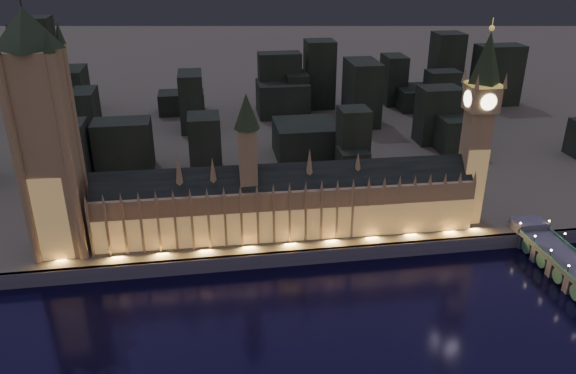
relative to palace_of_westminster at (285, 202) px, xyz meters
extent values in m
plane|color=black|center=(-4.46, -61.75, -26.37)|extent=(2000.00, 2000.00, 0.00)
cube|color=#524A40|center=(-4.46, 458.25, -22.37)|extent=(2000.00, 960.00, 8.00)
cube|color=#464357|center=(-4.46, -20.75, -22.37)|extent=(2000.00, 2.50, 8.00)
cube|color=#877653|center=(0.91, 0.25, -4.37)|extent=(200.32, 23.45, 28.00)
cube|color=tan|center=(0.91, -10.00, -9.37)|extent=(200.00, 0.50, 18.00)
cube|color=black|center=(0.91, 0.25, 12.63)|extent=(200.25, 19.72, 16.26)
cube|color=#877653|center=(-19.09, 0.25, 25.63)|extent=(9.00, 9.00, 32.00)
cone|color=#21321E|center=(-19.09, 0.25, 50.63)|extent=(13.00, 13.00, 18.00)
cube|color=#877653|center=(-99.09, -10.35, -4.37)|extent=(1.20, 1.20, 28.00)
cone|color=#877653|center=(-99.09, -9.75, 12.63)|extent=(2.00, 2.00, 6.00)
cube|color=#877653|center=(-90.76, -10.35, -4.37)|extent=(1.20, 1.20, 28.00)
cone|color=#877653|center=(-90.76, -9.75, 12.63)|extent=(2.00, 2.00, 6.00)
cube|color=#877653|center=(-82.42, -10.35, -4.37)|extent=(1.20, 1.20, 28.00)
cone|color=#877653|center=(-82.42, -9.75, 12.63)|extent=(2.00, 2.00, 6.00)
cube|color=#877653|center=(-74.09, -10.35, -4.37)|extent=(1.20, 1.20, 28.00)
cone|color=#877653|center=(-74.09, -9.75, 12.63)|extent=(2.00, 2.00, 6.00)
cube|color=#877653|center=(-65.76, -10.35, -4.37)|extent=(1.20, 1.20, 28.00)
cone|color=#877653|center=(-65.76, -9.75, 12.63)|extent=(2.00, 2.00, 6.00)
cube|color=#877653|center=(-57.42, -10.35, -4.37)|extent=(1.20, 1.20, 28.00)
cone|color=#877653|center=(-57.42, -9.75, 12.63)|extent=(2.00, 2.00, 6.00)
cube|color=#877653|center=(-49.09, -10.35, -4.37)|extent=(1.20, 1.20, 28.00)
cone|color=#877653|center=(-49.09, -9.75, 12.63)|extent=(2.00, 2.00, 6.00)
cube|color=#877653|center=(-40.76, -10.35, -4.37)|extent=(1.20, 1.20, 28.00)
cone|color=#877653|center=(-40.76, -9.75, 12.63)|extent=(2.00, 2.00, 6.00)
cube|color=#877653|center=(-32.42, -10.35, -4.37)|extent=(1.20, 1.20, 28.00)
cone|color=#877653|center=(-32.42, -9.75, 12.63)|extent=(2.00, 2.00, 6.00)
cube|color=#877653|center=(-24.09, -10.35, -4.37)|extent=(1.20, 1.20, 28.00)
cone|color=#877653|center=(-24.09, -9.75, 12.63)|extent=(2.00, 2.00, 6.00)
cube|color=#877653|center=(-15.76, -10.35, -4.37)|extent=(1.20, 1.20, 28.00)
cone|color=#877653|center=(-15.76, -9.75, 12.63)|extent=(2.00, 2.00, 6.00)
cube|color=#877653|center=(-7.42, -10.35, -4.37)|extent=(1.20, 1.20, 28.00)
cone|color=#877653|center=(-7.42, -9.75, 12.63)|extent=(2.00, 2.00, 6.00)
cube|color=#877653|center=(0.91, -10.35, -4.37)|extent=(1.20, 1.20, 28.00)
cone|color=#877653|center=(0.91, -9.75, 12.63)|extent=(2.00, 2.00, 6.00)
cube|color=#877653|center=(9.24, -10.35, -4.37)|extent=(1.20, 1.20, 28.00)
cone|color=#877653|center=(9.24, -9.75, 12.63)|extent=(2.00, 2.00, 6.00)
cube|color=#877653|center=(17.58, -10.35, -4.37)|extent=(1.20, 1.20, 28.00)
cone|color=#877653|center=(17.58, -9.75, 12.63)|extent=(2.00, 2.00, 6.00)
cube|color=#877653|center=(25.91, -10.35, -4.37)|extent=(1.20, 1.20, 28.00)
cone|color=#877653|center=(25.91, -9.75, 12.63)|extent=(2.00, 2.00, 6.00)
cube|color=#877653|center=(34.24, -10.35, -4.37)|extent=(1.20, 1.20, 28.00)
cone|color=#877653|center=(34.24, -9.75, 12.63)|extent=(2.00, 2.00, 6.00)
cube|color=#877653|center=(42.58, -10.35, -4.37)|extent=(1.20, 1.20, 28.00)
cone|color=#877653|center=(42.58, -9.75, 12.63)|extent=(2.00, 2.00, 6.00)
cube|color=#877653|center=(50.91, -10.35, -4.37)|extent=(1.20, 1.20, 28.00)
cone|color=#877653|center=(50.91, -9.75, 12.63)|extent=(2.00, 2.00, 6.00)
cube|color=#877653|center=(59.24, -10.35, -4.37)|extent=(1.20, 1.20, 28.00)
cone|color=#877653|center=(59.24, -9.75, 12.63)|extent=(2.00, 2.00, 6.00)
cube|color=#877653|center=(67.58, -10.35, -4.37)|extent=(1.20, 1.20, 28.00)
cone|color=#877653|center=(67.58, -9.75, 12.63)|extent=(2.00, 2.00, 6.00)
cube|color=#877653|center=(75.91, -10.35, -4.37)|extent=(1.20, 1.20, 28.00)
cone|color=#877653|center=(75.91, -9.75, 12.63)|extent=(2.00, 2.00, 6.00)
cube|color=#877653|center=(84.24, -10.35, -4.37)|extent=(1.20, 1.20, 28.00)
cone|color=#877653|center=(84.24, -9.75, 12.63)|extent=(2.00, 2.00, 6.00)
cube|color=#877653|center=(92.58, -10.35, -4.37)|extent=(1.20, 1.20, 28.00)
cone|color=#877653|center=(92.58, -9.75, 12.63)|extent=(2.00, 2.00, 6.00)
cube|color=#877653|center=(100.91, -10.35, -4.37)|extent=(1.20, 1.20, 28.00)
cone|color=#877653|center=(100.91, -9.75, 12.63)|extent=(2.00, 2.00, 6.00)
cone|color=#877653|center=(-54.09, 0.25, 22.63)|extent=(4.40, 4.40, 18.00)
cone|color=#877653|center=(-37.09, 0.25, 20.63)|extent=(4.40, 4.40, 14.00)
cone|color=#877653|center=(12.91, 0.25, 21.63)|extent=(4.40, 4.40, 16.00)
cone|color=#877653|center=(38.91, 0.25, 19.63)|extent=(4.40, 4.40, 12.00)
cube|color=#877653|center=(-114.46, 0.25, 32.56)|extent=(23.39, 23.39, 101.85)
cube|color=tan|center=(-114.46, -10.95, 3.63)|extent=(22.00, 0.50, 44.00)
cone|color=#21321E|center=(-114.46, 0.25, 92.49)|extent=(31.68, 31.68, 18.00)
cylinder|color=#877653|center=(-125.46, -10.75, 32.56)|extent=(4.40, 4.40, 101.85)
cylinder|color=#877653|center=(-125.46, 11.25, 32.56)|extent=(4.40, 4.40, 101.85)
cone|color=#21321E|center=(-125.46, 11.25, 88.49)|extent=(5.20, 5.20, 10.00)
cylinder|color=#877653|center=(-103.46, -10.75, 32.56)|extent=(4.40, 4.40, 101.85)
cone|color=#21321E|center=(-103.46, -10.75, 88.49)|extent=(5.20, 5.20, 10.00)
cylinder|color=#877653|center=(-103.46, 11.25, 32.56)|extent=(4.40, 4.40, 101.85)
cone|color=#21321E|center=(-103.46, 11.25, 88.49)|extent=(5.20, 5.20, 10.00)
cube|color=#877653|center=(103.54, 0.25, 13.58)|extent=(12.59, 12.59, 63.89)
cube|color=tan|center=(103.54, -5.95, 3.63)|extent=(12.00, 0.50, 44.00)
cube|color=#877653|center=(103.54, 0.25, 52.21)|extent=(15.00, 15.00, 13.39)
cube|color=#F2C64C|center=(103.54, 0.25, 59.51)|extent=(15.75, 15.75, 1.20)
cone|color=#21321E|center=(103.54, 0.25, 73.11)|extent=(18.00, 18.00, 26.00)
sphere|color=#F2C64C|center=(103.54, 0.25, 87.61)|extent=(2.80, 2.80, 2.80)
cylinder|color=#F2C64C|center=(103.54, 0.25, 90.11)|extent=(0.40, 0.40, 5.00)
cylinder|color=#FFF2BF|center=(103.54, -7.50, 52.21)|extent=(8.40, 0.50, 8.40)
cylinder|color=#FFF2BF|center=(103.54, 8.00, 52.21)|extent=(8.40, 0.50, 8.40)
cylinder|color=#FFF2BF|center=(95.79, 0.25, 52.21)|extent=(0.50, 8.40, 8.40)
cylinder|color=#FFF2BF|center=(111.29, 0.25, 52.21)|extent=(0.50, 8.40, 8.40)
cone|color=#877653|center=(96.04, -7.25, 62.91)|extent=(2.60, 2.60, 8.00)
cone|color=#877653|center=(96.04, 7.75, 62.91)|extent=(2.60, 2.60, 8.00)
cone|color=#877653|center=(111.04, -7.25, 62.91)|extent=(2.60, 2.60, 8.00)
cone|color=#877653|center=(111.04, 7.75, 62.91)|extent=(2.60, 2.60, 8.00)
cube|color=#30624D|center=(124.43, -71.75, -15.47)|extent=(0.80, 100.00, 1.60)
cube|color=#464357|center=(132.74, -16.75, -17.62)|extent=(17.41, 12.00, 9.50)
cylinder|color=black|center=(124.43, -64.61, -13.67)|extent=(0.30, 0.30, 4.40)
sphere|color=#FFD88C|center=(124.43, -64.61, -11.37)|extent=(1.00, 1.00, 1.00)
cube|color=#464357|center=(132.74, -50.33, -22.02)|extent=(15.67, 4.00, 9.50)
cylinder|color=black|center=(124.43, -50.33, -13.67)|extent=(0.30, 0.30, 4.40)
sphere|color=#FFD88C|center=(124.43, -50.33, -11.37)|extent=(1.00, 1.00, 1.00)
cube|color=#464357|center=(132.74, -36.04, -22.02)|extent=(15.67, 4.00, 9.50)
cylinder|color=black|center=(124.43, -36.04, -13.67)|extent=(0.30, 0.30, 4.40)
sphere|color=#FFD88C|center=(124.43, -36.04, -11.37)|extent=(1.00, 1.00, 1.00)
cylinder|color=black|center=(141.04, -36.04, -13.67)|extent=(0.30, 0.30, 4.40)
sphere|color=#FFD88C|center=(141.04, -36.04, -11.37)|extent=(1.00, 1.00, 1.00)
cube|color=#464357|center=(132.74, -21.75, -22.02)|extent=(15.67, 4.00, 9.50)
cylinder|color=black|center=(124.43, -21.75, -13.67)|extent=(0.30, 0.30, 4.40)
sphere|color=#FFD88C|center=(124.43, -21.75, -11.37)|extent=(1.00, 1.00, 1.00)
cylinder|color=black|center=(141.04, -21.75, -13.67)|extent=(0.30, 0.30, 4.40)
sphere|color=#FFD88C|center=(141.04, -21.75, -11.37)|extent=(1.00, 1.00, 1.00)
cylinder|color=#30624D|center=(132.74, -57.47, -21.67)|extent=(15.32, 8.00, 8.00)
cylinder|color=#30624D|center=(132.74, -43.18, -21.67)|extent=(15.32, 8.00, 8.00)
cylinder|color=#30624D|center=(132.74, -28.90, -21.67)|extent=(15.32, 8.00, 8.00)
cube|color=black|center=(55.42, 68.84, -8.71)|extent=(19.03, 19.80, 19.32)
cube|color=black|center=(234.10, 222.37, 9.48)|extent=(42.59, 22.95, 55.69)
cube|color=black|center=(58.06, 80.26, 3.65)|extent=(19.65, 20.18, 44.03)
cube|color=black|center=(43.24, 225.54, -0.53)|extent=(19.44, 30.73, 35.68)
cube|color=black|center=(29.21, 231.84, 8.02)|extent=(37.76, 19.44, 52.77)
cube|color=black|center=(-49.66, 187.80, 5.35)|extent=(18.99, 34.57, 47.44)
cube|color=black|center=(-40.56, 95.24, 1.25)|extent=(21.11, 25.14, 39.24)
cube|color=black|center=(-95.53, 106.91, -1.12)|extent=(38.19, 23.57, 34.50)
cube|color=black|center=(159.74, 221.22, -8.69)|extent=(43.78, 39.06, 19.35)
cube|color=black|center=(-153.82, 254.20, 1.67)|extent=(19.72, 40.72, 40.08)
cube|color=black|center=(29.98, 218.02, -3.56)|extent=(44.53, 36.65, 29.62)
cube|color=black|center=(-59.65, 238.09, -8.89)|extent=(40.45, 27.15, 18.96)
cube|color=black|center=(-128.75, 96.32, 0.82)|extent=(24.19, 23.03, 38.38)
cube|color=black|center=(92.68, 183.80, 8.18)|extent=(24.63, 41.01, 53.11)
cube|color=black|center=(-135.93, 198.78, -1.55)|extent=(18.33, 34.81, 33.65)
cube|color=black|center=(31.76, 112.82, -5.92)|extent=(44.15, 42.43, 24.90)
cube|color=black|center=(137.40, 127.56, 3.32)|extent=(30.39, 22.61, 43.37)
cube|color=black|center=(169.97, 197.73, 1.33)|extent=(28.33, 19.81, 39.39)
cube|color=black|center=(143.05, 108.73, -5.36)|extent=(24.83, 31.49, 26.02)
cube|color=black|center=(139.22, 239.83, 4.41)|extent=(19.19, 29.53, 45.55)
cube|color=black|center=(-174.62, 238.25, 24.93)|extent=(26.00, 26.00, 86.60)
cube|color=black|center=(67.21, 238.25, 12.40)|extent=(26.00, 26.00, 61.54)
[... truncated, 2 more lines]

